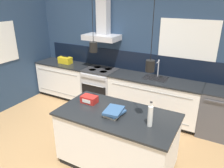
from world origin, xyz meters
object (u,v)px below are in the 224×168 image
at_px(book_stack, 114,112).
at_px(dishwasher, 217,113).
at_px(red_supply_box, 89,99).
at_px(bottle_on_island, 150,116).
at_px(yellow_toolbox, 65,60).
at_px(oven_range, 101,87).

bearing_deg(book_stack, dishwasher, 52.73).
bearing_deg(red_supply_box, dishwasher, 40.20).
height_order(bottle_on_island, red_supply_box, bottle_on_island).
height_order(bottle_on_island, yellow_toolbox, bottle_on_island).
xyz_separation_m(dishwasher, book_stack, (-1.29, -1.70, 0.50)).
bearing_deg(oven_range, book_stack, -52.99).
height_order(red_supply_box, yellow_toolbox, yellow_toolbox).
height_order(oven_range, dishwasher, same).
height_order(book_stack, red_supply_box, red_supply_box).
bearing_deg(book_stack, oven_range, 127.01).
bearing_deg(dishwasher, red_supply_box, -139.80).
xyz_separation_m(book_stack, yellow_toolbox, (-2.32, 1.70, 0.03)).
relative_size(dishwasher, book_stack, 2.61).
bearing_deg(book_stack, red_supply_box, 163.70).
relative_size(book_stack, yellow_toolbox, 1.02).
distance_m(dishwasher, yellow_toolbox, 3.66).
bearing_deg(yellow_toolbox, bottle_on_island, -31.09).
distance_m(dishwasher, red_supply_box, 2.45).
xyz_separation_m(oven_range, book_stack, (1.28, -1.70, 0.50)).
height_order(oven_range, bottle_on_island, bottle_on_island).
bearing_deg(bottle_on_island, oven_range, 136.61).
bearing_deg(red_supply_box, bottle_on_island, -9.70).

